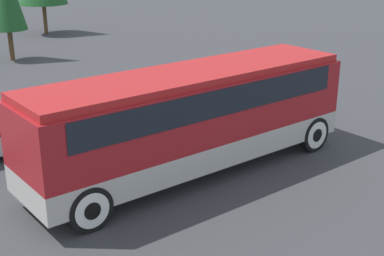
# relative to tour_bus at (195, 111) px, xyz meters

# --- Properties ---
(ground_plane) EXTENTS (120.00, 120.00, 0.00)m
(ground_plane) POSITION_rel_tour_bus_xyz_m (-0.10, -0.00, -1.93)
(ground_plane) COLOR #38383A
(tour_bus) EXTENTS (10.45, 2.65, 3.18)m
(tour_bus) POSITION_rel_tour_bus_xyz_m (0.00, 0.00, 0.00)
(tour_bus) COLOR #B7B2A8
(tour_bus) RESTS_ON ground_plane
(parked_car_mid) EXTENTS (4.65, 1.81, 1.45)m
(parked_car_mid) POSITION_rel_tour_bus_xyz_m (5.04, 5.08, -1.21)
(parked_car_mid) COLOR navy
(parked_car_mid) RESTS_ON ground_plane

